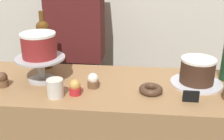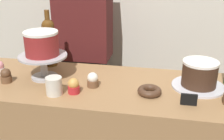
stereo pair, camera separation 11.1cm
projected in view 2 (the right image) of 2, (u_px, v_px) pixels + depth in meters
The scene contains 12 objects.
cake_stand_pedestal at pixel (43, 62), 1.45m from camera, with size 0.25×0.25×0.13m.
white_layer_cake at pixel (42, 43), 1.41m from camera, with size 0.17×0.17×0.12m.
silver_serving_platter at pixel (198, 86), 1.37m from camera, with size 0.26×0.26×0.01m.
chocolate_round_cake at pixel (200, 73), 1.35m from camera, with size 0.17×0.17×0.13m.
wine_bottle_amber at pixel (49, 42), 1.60m from camera, with size 0.08×0.08×0.33m.
cupcake_caramel at pixel (74, 86), 1.31m from camera, with size 0.06×0.06×0.07m.
cupcake_vanilla at pixel (93, 80), 1.37m from camera, with size 0.06×0.06×0.07m.
cupcake_chocolate at pixel (6, 76), 1.42m from camera, with size 0.06×0.06×0.07m.
donut_chocolate at pixel (149, 91), 1.30m from camera, with size 0.11×0.11×0.03m.
price_sign_chalkboard at pixel (189, 100), 1.20m from camera, with size 0.07×0.01×0.05m.
coffee_cup_ceramic at pixel (54, 86), 1.29m from camera, with size 0.08×0.08×0.08m.
barista_figure at pixel (85, 58), 1.96m from camera, with size 0.36×0.22×1.60m.
Camera 2 is at (0.24, -1.25, 1.50)m, focal length 44.85 mm.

